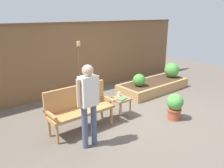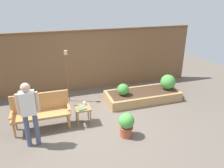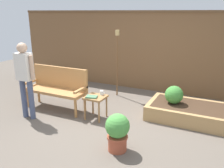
{
  "view_description": "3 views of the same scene",
  "coord_description": "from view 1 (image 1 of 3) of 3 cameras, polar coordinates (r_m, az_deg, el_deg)",
  "views": [
    {
      "loc": [
        -3.74,
        -3.43,
        2.38
      ],
      "look_at": [
        -0.18,
        0.89,
        0.64
      ],
      "focal_mm": 36.36,
      "sensor_mm": 36.0,
      "label": 1
    },
    {
      "loc": [
        -1.21,
        -4.79,
        3.25
      ],
      "look_at": [
        0.52,
        0.65,
        0.9
      ],
      "focal_mm": 34.95,
      "sensor_mm": 36.0,
      "label": 2
    },
    {
      "loc": [
        1.85,
        -3.62,
        2.13
      ],
      "look_at": [
        -0.23,
        0.7,
        0.66
      ],
      "focal_mm": 37.99,
      "sensor_mm": 36.0,
      "label": 3
    }
  ],
  "objects": [
    {
      "name": "raised_planter_bed",
      "position": [
        7.44,
        10.28,
        -0.48
      ],
      "size": [
        2.4,
        1.0,
        0.3
      ],
      "color": "#AD8451",
      "rests_on": "ground_plane"
    },
    {
      "name": "shrub_far_corner",
      "position": [
        8.0,
        14.8,
        3.43
      ],
      "size": [
        0.5,
        0.5,
        0.5
      ],
      "color": "brown",
      "rests_on": "raised_planter_bed"
    },
    {
      "name": "cup_on_table",
      "position": [
        5.48,
        1.78,
        -2.56
      ],
      "size": [
        0.11,
        0.07,
        0.09
      ],
      "color": "white",
      "rests_on": "side_table"
    },
    {
      "name": "fence_back",
      "position": [
        7.22,
        -7.6,
        6.81
      ],
      "size": [
        8.4,
        0.14,
        2.16
      ],
      "color": "brown",
      "rests_on": "ground_plane"
    },
    {
      "name": "potted_boxwood",
      "position": [
        5.49,
        15.5,
        -5.21
      ],
      "size": [
        0.39,
        0.39,
        0.62
      ],
      "color": "#A84C33",
      "rests_on": "ground_plane"
    },
    {
      "name": "side_table",
      "position": [
        5.39,
        2.13,
        -4.38
      ],
      "size": [
        0.4,
        0.4,
        0.48
      ],
      "color": "#9E7042",
      "rests_on": "ground_plane"
    },
    {
      "name": "ground_plane",
      "position": [
        5.61,
        7.3,
        -8.02
      ],
      "size": [
        14.0,
        14.0,
        0.0
      ],
      "primitive_type": "plane",
      "color": "#60564C"
    },
    {
      "name": "tiki_torch",
      "position": [
        6.21,
        -8.25,
        5.73
      ],
      "size": [
        0.1,
        0.1,
        1.69
      ],
      "color": "brown",
      "rests_on": "ground_plane"
    },
    {
      "name": "person_by_bench",
      "position": [
        4.04,
        -5.92,
        -3.85
      ],
      "size": [
        0.47,
        0.2,
        1.56
      ],
      "color": "#475170",
      "rests_on": "ground_plane"
    },
    {
      "name": "garden_bench",
      "position": [
        4.85,
        -8.32,
        -5.22
      ],
      "size": [
        1.44,
        0.48,
        0.94
      ],
      "color": "#B77F47",
      "rests_on": "ground_plane"
    },
    {
      "name": "shrub_near_bench",
      "position": [
        6.82,
        6.81,
        1.0
      ],
      "size": [
        0.37,
        0.37,
        0.37
      ],
      "color": "brown",
      "rests_on": "raised_planter_bed"
    },
    {
      "name": "book_on_table",
      "position": [
        5.27,
        2.46,
        -3.76
      ],
      "size": [
        0.25,
        0.2,
        0.03
      ],
      "primitive_type": "cube",
      "rotation": [
        0.0,
        0.0,
        0.23
      ],
      "color": "#4C7A56",
      "rests_on": "side_table"
    }
  ]
}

